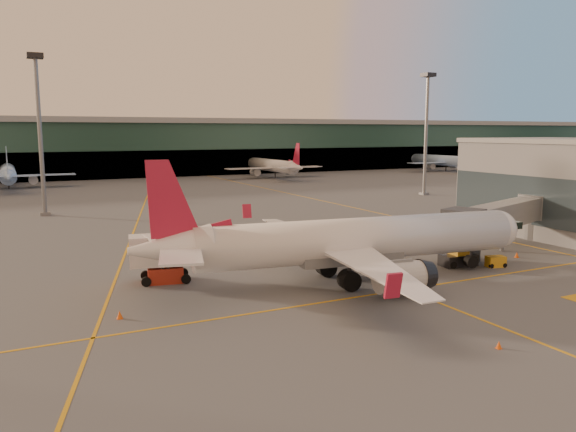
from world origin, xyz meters
name	(u,v)px	position (x,y,z in m)	size (l,w,h in m)	color
ground	(394,315)	(0.00, 0.00, 0.00)	(600.00, 600.00, 0.00)	#4C4F54
taxi_markings	(154,230)	(-7.32, 44.49, 0.01)	(100.12, 173.00, 0.01)	orange
terminal	(100,148)	(0.00, 141.79, 8.76)	(400.00, 20.00, 17.60)	#19382D
gate_building	(566,186)	(41.93, 17.93, 6.29)	(18.40, 22.40, 12.60)	slate
mast_west_near	(39,123)	(-20.00, 66.00, 14.86)	(2.40, 2.40, 25.60)	slate
mast_east_near	(426,125)	(55.00, 62.00, 14.86)	(2.40, 2.40, 25.60)	slate
distant_aircraft_row	(27,187)	(-21.00, 118.00, 0.00)	(290.00, 34.00, 13.00)	#98C2FF
main_airplane	(347,242)	(1.80, 9.41, 3.67)	(37.43, 33.86, 11.30)	white
jet_bridge	(508,216)	(26.13, 13.30, 3.88)	(22.05, 10.21, 5.68)	slate
catering_truck	(162,255)	(-13.07, 16.80, 2.45)	(5.92, 3.45, 4.32)	#9E2516
gpu_cart	(496,262)	(18.34, 7.53, 0.53)	(2.09, 1.55, 1.10)	orange
pushback_tug	(458,258)	(15.29, 9.56, 0.76)	(3.78, 2.28, 1.86)	black
cone_nose	(517,255)	(23.66, 9.58, 0.29)	(0.47, 0.47, 0.60)	#EE550C
cone_tail	(120,315)	(-18.42, 8.22, 0.29)	(0.47, 0.47, 0.60)	#EE550C
cone_wing_right	(499,345)	(1.87, -8.27, 0.23)	(0.38, 0.38, 0.49)	#EE550C
cone_wing_left	(264,246)	(1.10, 26.13, 0.27)	(0.44, 0.44, 0.55)	#EE550C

